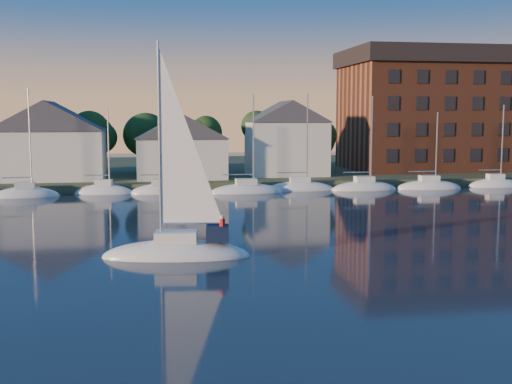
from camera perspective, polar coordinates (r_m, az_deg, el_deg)
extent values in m
plane|color=black|center=(27.77, 12.66, -11.89)|extent=(260.00, 260.00, 0.00)
cube|color=#354327|center=(100.21, -3.75, 1.72)|extent=(160.00, 50.00, 2.00)
cube|color=brown|center=(77.48, -2.01, 0.25)|extent=(120.00, 3.00, 1.00)
cube|color=white|center=(83.29, -17.79, 3.15)|extent=(13.00, 9.00, 6.00)
cube|color=white|center=(81.58, -6.67, 3.00)|extent=(11.00, 8.00, 5.00)
cube|color=white|center=(85.37, 2.70, 3.88)|extent=(10.00, 8.00, 7.00)
cube|color=brown|center=(99.62, 16.82, 6.32)|extent=(30.00, 16.00, 15.00)
cube|color=black|center=(99.97, 16.99, 11.31)|extent=(31.00, 17.00, 2.40)
cylinder|color=#362518|center=(88.94, -19.86, 2.47)|extent=(0.50, 0.50, 3.50)
sphere|color=#1A3513|center=(88.74, -19.97, 5.34)|extent=(5.40, 5.40, 5.40)
cylinder|color=#362518|center=(87.86, -14.71, 2.61)|extent=(0.50, 0.50, 3.50)
sphere|color=#1A3513|center=(87.67, -14.80, 5.51)|extent=(5.40, 5.40, 5.40)
cylinder|color=#362518|center=(87.51, -9.48, 2.72)|extent=(0.50, 0.50, 3.50)
sphere|color=#1A3513|center=(87.32, -9.54, 5.63)|extent=(5.40, 5.40, 5.40)
cylinder|color=#362518|center=(87.89, -4.26, 2.81)|extent=(0.50, 0.50, 3.50)
sphere|color=#1A3513|center=(87.70, -4.28, 5.71)|extent=(5.40, 5.40, 5.40)
cylinder|color=#362518|center=(88.99, 0.88, 2.88)|extent=(0.50, 0.50, 3.50)
sphere|color=#1A3513|center=(88.80, 0.89, 5.74)|extent=(5.40, 5.40, 5.40)
cylinder|color=#362518|center=(90.78, 5.86, 2.92)|extent=(0.50, 0.50, 3.50)
sphere|color=#1A3513|center=(90.60, 5.90, 5.73)|extent=(5.40, 5.40, 5.40)
cylinder|color=#362518|center=(93.23, 10.61, 2.94)|extent=(0.50, 0.50, 3.50)
sphere|color=#1A3513|center=(93.05, 10.67, 5.67)|extent=(5.40, 5.40, 5.40)
cylinder|color=#362518|center=(96.28, 15.09, 2.94)|extent=(0.50, 0.50, 3.50)
sphere|color=#1A3513|center=(96.11, 15.17, 5.59)|extent=(5.40, 5.40, 5.40)
cylinder|color=#362518|center=(99.88, 19.27, 2.92)|extent=(0.50, 0.50, 3.50)
sphere|color=#1A3513|center=(99.71, 19.37, 5.48)|extent=(5.40, 5.40, 5.40)
ellipsoid|color=silver|center=(75.12, -20.15, -0.37)|extent=(7.50, 2.40, 2.20)
cube|color=silver|center=(74.98, -20.19, 0.61)|extent=(2.10, 1.32, 0.70)
cylinder|color=#A5A8AD|center=(74.52, -19.77, 4.18)|extent=(0.16, 0.16, 10.00)
cylinder|color=#A5A8AD|center=(75.05, -20.83, 1.25)|extent=(3.15, 0.12, 0.12)
ellipsoid|color=silver|center=(74.06, -14.06, -0.25)|extent=(7.50, 2.40, 2.20)
cube|color=silver|center=(73.92, -14.08, 0.75)|extent=(2.10, 1.32, 0.70)
cylinder|color=#A5A8AD|center=(73.54, -13.60, 4.36)|extent=(0.16, 0.16, 10.00)
cylinder|color=#A5A8AD|center=(73.91, -14.74, 1.39)|extent=(3.15, 0.12, 0.12)
ellipsoid|color=silver|center=(73.86, -7.86, -0.13)|extent=(7.50, 2.40, 2.20)
cube|color=silver|center=(73.72, -7.87, 0.87)|extent=(2.10, 1.32, 0.70)
cylinder|color=#A5A8AD|center=(73.42, -7.35, 4.49)|extent=(0.16, 0.16, 10.00)
cylinder|color=#A5A8AD|center=(73.62, -8.53, 1.52)|extent=(3.15, 0.12, 0.12)
ellipsoid|color=silver|center=(74.52, -1.70, -0.01)|extent=(7.50, 2.40, 2.20)
cube|color=silver|center=(74.38, -1.70, 0.98)|extent=(2.10, 1.32, 0.70)
cylinder|color=#A5A8AD|center=(74.16, -1.14, 4.57)|extent=(0.16, 0.16, 10.00)
cylinder|color=#A5A8AD|center=(74.19, -2.34, 1.63)|extent=(3.15, 0.12, 0.12)
ellipsoid|color=silver|center=(76.03, 4.28, 0.11)|extent=(7.50, 2.40, 2.20)
cube|color=silver|center=(75.89, 4.29, 1.08)|extent=(2.10, 1.32, 0.70)
cylinder|color=#A5A8AD|center=(75.75, 4.87, 4.59)|extent=(0.16, 0.16, 10.00)
cylinder|color=#A5A8AD|center=(75.62, 3.69, 1.71)|extent=(3.15, 0.12, 0.12)
ellipsoid|color=silver|center=(78.32, 9.97, 0.22)|extent=(7.50, 2.40, 2.20)
cube|color=silver|center=(78.19, 9.99, 1.17)|extent=(2.10, 1.32, 0.70)
cylinder|color=#A5A8AD|center=(78.13, 10.58, 4.57)|extent=(0.16, 0.16, 10.00)
cylinder|color=#A5A8AD|center=(77.84, 9.43, 1.78)|extent=(3.15, 0.12, 0.12)
ellipsoid|color=silver|center=(81.35, 15.29, 0.32)|extent=(7.50, 2.40, 2.20)
cube|color=silver|center=(81.22, 15.32, 1.23)|extent=(2.10, 1.32, 0.70)
cylinder|color=#A5A8AD|center=(81.24, 15.90, 4.51)|extent=(0.16, 0.16, 10.00)
cylinder|color=#A5A8AD|center=(80.80, 14.81, 1.83)|extent=(3.15, 0.12, 0.12)
ellipsoid|color=silver|center=(85.02, 20.19, 0.42)|extent=(7.50, 2.40, 2.20)
cube|color=silver|center=(84.89, 20.23, 1.29)|extent=(2.10, 1.32, 0.70)
cylinder|color=#A5A8AD|center=(84.98, 20.80, 4.41)|extent=(0.16, 0.16, 10.00)
cylinder|color=#A5A8AD|center=(84.41, 19.76, 1.86)|extent=(3.15, 0.12, 0.12)
ellipsoid|color=silver|center=(40.76, -7.10, -5.76)|extent=(9.58, 4.07, 2.20)
cube|color=silver|center=(40.50, -7.13, -3.96)|extent=(2.78, 1.94, 0.70)
cylinder|color=#A5A8AD|center=(39.91, -8.59, 4.31)|extent=(0.16, 0.16, 12.39)
cylinder|color=#A5A8AD|center=(40.29, -5.70, -2.77)|extent=(3.89, 0.58, 0.12)
cube|color=black|center=(40.35, -3.44, -3.67)|extent=(1.60, 1.95, 0.90)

